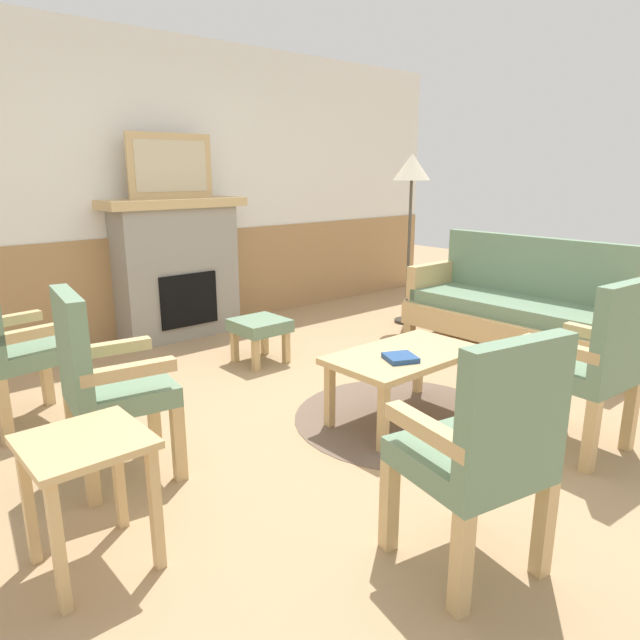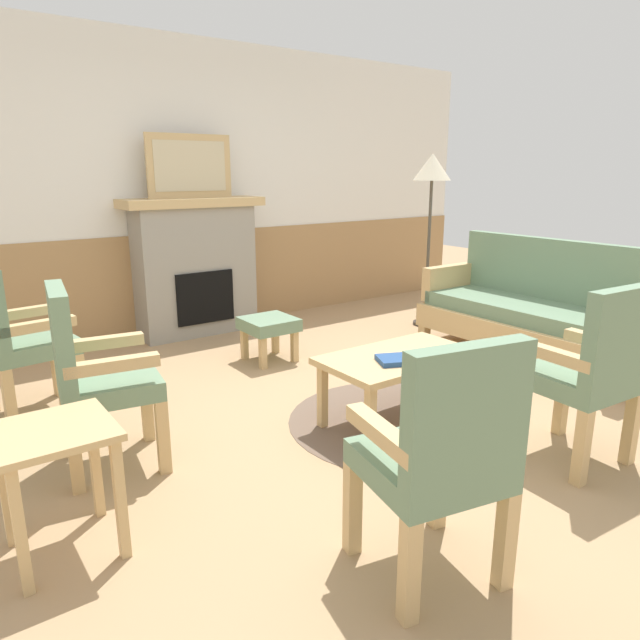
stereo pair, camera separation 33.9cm
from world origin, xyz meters
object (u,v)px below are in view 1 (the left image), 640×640
object	(u,v)px
armchair_near_fireplace	(7,342)
armchair_by_window_left	(104,378)
armchair_front_center	(594,359)
side_table	(87,466)
book_on_table	(400,358)
floor_lamp_by_couch	(412,178)
armchair_front_left	(484,446)
coffee_table	(404,361)
couch	(515,308)
footstool	(260,328)
framed_picture	(171,166)
fireplace	(177,268)

from	to	relation	value
armchair_near_fireplace	armchair_by_window_left	world-z (taller)	same
armchair_front_center	armchair_by_window_left	bearing A→B (deg)	145.08
armchair_by_window_left	side_table	xyz separation A→B (m)	(-0.32, -0.62, -0.10)
book_on_table	floor_lamp_by_couch	distance (m)	2.74
armchair_near_fireplace	armchair_front_left	distance (m)	2.78
armchair_front_center	coffee_table	bearing A→B (deg)	114.79
couch	footstool	size ratio (longest dim) A/B	4.50
armchair_near_fireplace	armchair_front_center	size ratio (longest dim) A/B	1.00
couch	side_table	xyz separation A→B (m)	(-3.70, -0.38, 0.04)
framed_picture	coffee_table	distance (m)	2.87
coffee_table	side_table	world-z (taller)	side_table
coffee_table	side_table	xyz separation A→B (m)	(-1.97, -0.11, 0.05)
footstool	fireplace	bearing A→B (deg)	96.24
framed_picture	book_on_table	size ratio (longest dim) A/B	4.47
armchair_front_center	floor_lamp_by_couch	bearing A→B (deg)	60.60
book_on_table	footstool	bearing A→B (deg)	86.24
armchair_by_window_left	armchair_front_center	xyz separation A→B (m)	(2.09, -1.46, 0.00)
footstool	armchair_by_window_left	xyz separation A→B (m)	(-1.63, -0.99, 0.25)
fireplace	coffee_table	bearing A→B (deg)	-86.68
floor_lamp_by_couch	coffee_table	bearing A→B (deg)	-140.15
fireplace	footstool	xyz separation A→B (m)	(0.12, -1.12, -0.37)
coffee_table	footstool	bearing A→B (deg)	91.12
couch	footstool	bearing A→B (deg)	144.98
armchair_near_fireplace	armchair_by_window_left	size ratio (longest dim) A/B	1.00
footstool	armchair_by_window_left	bearing A→B (deg)	-148.78
fireplace	couch	distance (m)	3.02
fireplace	armchair_front_center	bearing A→B (deg)	-80.59
coffee_table	floor_lamp_by_couch	bearing A→B (deg)	39.85
armchair_by_window_left	armchair_front_left	size ratio (longest dim) A/B	1.00
fireplace	armchair_by_window_left	world-z (taller)	fireplace
framed_picture	side_table	xyz separation A→B (m)	(-1.82, -2.73, -1.13)
footstool	armchair_front_center	size ratio (longest dim) A/B	0.41
coffee_table	footstool	distance (m)	1.50
side_table	armchair_front_center	bearing A→B (deg)	-19.18
footstool	armchair_near_fireplace	world-z (taller)	armchair_near_fireplace
book_on_table	side_table	world-z (taller)	side_table
framed_picture	fireplace	bearing A→B (deg)	-90.00
floor_lamp_by_couch	side_table	bearing A→B (deg)	-156.60
coffee_table	armchair_near_fireplace	distance (m)	2.38
coffee_table	side_table	size ratio (longest dim) A/B	1.75
coffee_table	armchair_by_window_left	size ratio (longest dim) A/B	0.98
armchair_by_window_left	book_on_table	bearing A→B (deg)	-21.31
book_on_table	armchair_near_fireplace	world-z (taller)	armchair_near_fireplace
armchair_by_window_left	floor_lamp_by_couch	world-z (taller)	floor_lamp_by_couch
couch	armchair_by_window_left	distance (m)	3.40
framed_picture	side_table	distance (m)	3.47
couch	side_table	size ratio (longest dim) A/B	3.27
footstool	floor_lamp_by_couch	xyz separation A→B (m)	(1.87, 0.04, 1.17)
footstool	armchair_front_left	size ratio (longest dim) A/B	0.41
book_on_table	armchair_near_fireplace	size ratio (longest dim) A/B	0.18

